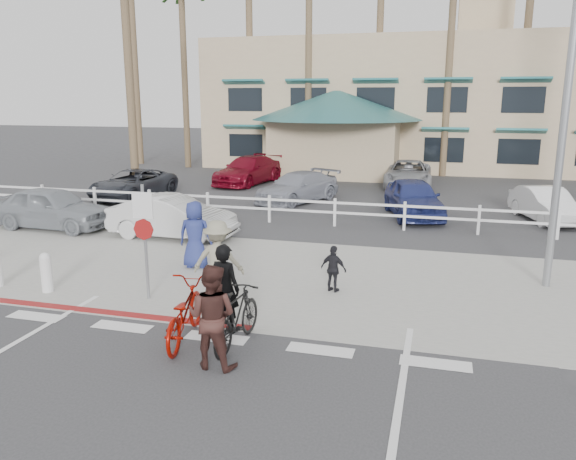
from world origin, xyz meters
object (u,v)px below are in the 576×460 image
(sign_post, at_px, (145,236))
(car_white_sedan, at_px, (172,217))
(bike_black, at_px, (237,317))
(car_red_compact, at_px, (52,208))
(bike_red, at_px, (184,312))

(sign_post, xyz_separation_m, car_white_sedan, (-2.04, 5.31, -0.77))
(sign_post, distance_m, car_white_sedan, 5.74)
(bike_black, relative_size, car_red_compact, 0.43)
(bike_red, relative_size, car_white_sedan, 0.51)
(car_white_sedan, bearing_deg, bike_black, -143.93)
(sign_post, relative_size, bike_black, 1.57)
(car_white_sedan, height_order, car_red_compact, car_red_compact)
(bike_red, relative_size, car_red_compact, 0.49)
(bike_black, xyz_separation_m, car_white_sedan, (-4.83, 7.10, 0.13))
(sign_post, bearing_deg, car_red_compact, 140.65)
(sign_post, bearing_deg, bike_black, -32.75)
(car_white_sedan, distance_m, car_red_compact, 4.59)
(bike_red, distance_m, car_red_compact, 11.10)
(bike_black, bearing_deg, car_red_compact, -32.67)
(bike_black, xyz_separation_m, car_red_compact, (-9.42, 7.23, 0.17))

